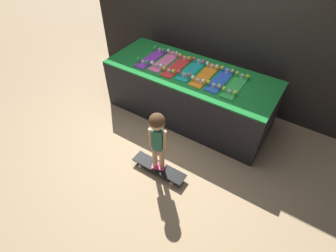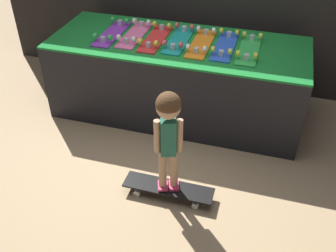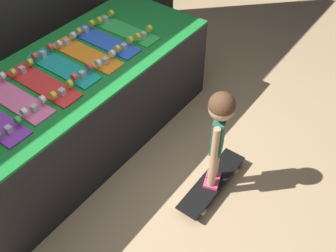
{
  "view_description": "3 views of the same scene",
  "coord_description": "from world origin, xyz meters",
  "px_view_note": "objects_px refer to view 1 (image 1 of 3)",
  "views": [
    {
      "loc": [
        1.49,
        -2.23,
        2.81
      ],
      "look_at": [
        0.13,
        -0.15,
        0.43
      ],
      "focal_mm": 28.0,
      "sensor_mm": 36.0,
      "label": 1
    },
    {
      "loc": [
        0.89,
        -2.73,
        2.4
      ],
      "look_at": [
        0.15,
        -0.19,
        0.42
      ],
      "focal_mm": 42.0,
      "sensor_mm": 36.0,
      "label": 2
    },
    {
      "loc": [
        -1.47,
        -1.4,
        2.59
      ],
      "look_at": [
        0.23,
        -0.15,
        0.49
      ],
      "focal_mm": 42.0,
      "sensor_mm": 36.0,
      "label": 3
    }
  ],
  "objects_px": {
    "skateboard_teal_on_rack": "(192,69)",
    "skateboard_on_floor": "(159,168)",
    "skateboard_green_on_rack": "(236,85)",
    "child": "(157,133)",
    "skateboard_pink_on_rack": "(165,61)",
    "skateboard_purple_on_rack": "(152,58)",
    "skateboard_orange_on_rack": "(205,75)",
    "skateboard_blue_on_rack": "(220,79)",
    "skateboard_red_on_rack": "(177,66)"
  },
  "relations": [
    {
      "from": "skateboard_pink_on_rack",
      "to": "skateboard_orange_on_rack",
      "type": "distance_m",
      "value": 0.68
    },
    {
      "from": "skateboard_orange_on_rack",
      "to": "skateboard_green_on_rack",
      "type": "xyz_separation_m",
      "value": [
        0.45,
        -0.0,
        0.0
      ]
    },
    {
      "from": "skateboard_purple_on_rack",
      "to": "skateboard_orange_on_rack",
      "type": "xyz_separation_m",
      "value": [
        0.9,
        0.02,
        0.0
      ]
    },
    {
      "from": "skateboard_pink_on_rack",
      "to": "skateboard_blue_on_rack",
      "type": "xyz_separation_m",
      "value": [
        0.9,
        -0.0,
        0.0
      ]
    },
    {
      "from": "skateboard_pink_on_rack",
      "to": "skateboard_teal_on_rack",
      "type": "relative_size",
      "value": 1.0
    },
    {
      "from": "skateboard_red_on_rack",
      "to": "skateboard_orange_on_rack",
      "type": "relative_size",
      "value": 1.0
    },
    {
      "from": "skateboard_purple_on_rack",
      "to": "skateboard_green_on_rack",
      "type": "xyz_separation_m",
      "value": [
        1.35,
        0.01,
        0.0
      ]
    },
    {
      "from": "skateboard_teal_on_rack",
      "to": "skateboard_green_on_rack",
      "type": "relative_size",
      "value": 1.0
    },
    {
      "from": "child",
      "to": "skateboard_green_on_rack",
      "type": "bearing_deg",
      "value": 51.73
    },
    {
      "from": "skateboard_pink_on_rack",
      "to": "skateboard_purple_on_rack",
      "type": "bearing_deg",
      "value": -172.2
    },
    {
      "from": "skateboard_teal_on_rack",
      "to": "skateboard_blue_on_rack",
      "type": "relative_size",
      "value": 1.0
    },
    {
      "from": "skateboard_orange_on_rack",
      "to": "child",
      "type": "distance_m",
      "value": 1.22
    },
    {
      "from": "skateboard_orange_on_rack",
      "to": "skateboard_on_floor",
      "type": "distance_m",
      "value": 1.43
    },
    {
      "from": "skateboard_orange_on_rack",
      "to": "skateboard_blue_on_rack",
      "type": "xyz_separation_m",
      "value": [
        0.23,
        0.01,
        0.0
      ]
    },
    {
      "from": "skateboard_orange_on_rack",
      "to": "skateboard_blue_on_rack",
      "type": "distance_m",
      "value": 0.23
    },
    {
      "from": "skateboard_purple_on_rack",
      "to": "skateboard_red_on_rack",
      "type": "height_order",
      "value": "same"
    },
    {
      "from": "skateboard_red_on_rack",
      "to": "child",
      "type": "height_order",
      "value": "child"
    },
    {
      "from": "skateboard_orange_on_rack",
      "to": "child",
      "type": "xyz_separation_m",
      "value": [
        0.03,
        -1.22,
        -0.1
      ]
    },
    {
      "from": "skateboard_teal_on_rack",
      "to": "skateboard_orange_on_rack",
      "type": "bearing_deg",
      "value": -5.0
    },
    {
      "from": "skateboard_green_on_rack",
      "to": "skateboard_blue_on_rack",
      "type": "bearing_deg",
      "value": 176.01
    },
    {
      "from": "child",
      "to": "skateboard_blue_on_rack",
      "type": "bearing_deg",
      "value": 61.83
    },
    {
      "from": "skateboard_green_on_rack",
      "to": "skateboard_red_on_rack",
      "type": "bearing_deg",
      "value": -179.55
    },
    {
      "from": "skateboard_pink_on_rack",
      "to": "skateboard_teal_on_rack",
      "type": "bearing_deg",
      "value": 0.74
    },
    {
      "from": "skateboard_orange_on_rack",
      "to": "child",
      "type": "relative_size",
      "value": 0.72
    },
    {
      "from": "skateboard_on_floor",
      "to": "child",
      "type": "xyz_separation_m",
      "value": [
        -0.0,
        -0.0,
        0.65
      ]
    },
    {
      "from": "child",
      "to": "skateboard_on_floor",
      "type": "bearing_deg",
      "value": 44.21
    },
    {
      "from": "skateboard_teal_on_rack",
      "to": "child",
      "type": "distance_m",
      "value": 1.27
    },
    {
      "from": "skateboard_pink_on_rack",
      "to": "skateboard_red_on_rack",
      "type": "relative_size",
      "value": 1.0
    },
    {
      "from": "skateboard_purple_on_rack",
      "to": "skateboard_orange_on_rack",
      "type": "distance_m",
      "value": 0.9
    },
    {
      "from": "skateboard_red_on_rack",
      "to": "skateboard_orange_on_rack",
      "type": "bearing_deg",
      "value": 1.4
    },
    {
      "from": "skateboard_purple_on_rack",
      "to": "skateboard_teal_on_rack",
      "type": "bearing_deg",
      "value": 3.11
    },
    {
      "from": "skateboard_teal_on_rack",
      "to": "skateboard_blue_on_rack",
      "type": "distance_m",
      "value": 0.45
    },
    {
      "from": "skateboard_on_floor",
      "to": "child",
      "type": "relative_size",
      "value": 0.83
    },
    {
      "from": "skateboard_pink_on_rack",
      "to": "child",
      "type": "relative_size",
      "value": 0.72
    },
    {
      "from": "skateboard_pink_on_rack",
      "to": "skateboard_teal_on_rack",
      "type": "distance_m",
      "value": 0.45
    },
    {
      "from": "skateboard_teal_on_rack",
      "to": "skateboard_on_floor",
      "type": "bearing_deg",
      "value": -78.23
    },
    {
      "from": "skateboard_blue_on_rack",
      "to": "child",
      "type": "bearing_deg",
      "value": -98.94
    },
    {
      "from": "skateboard_green_on_rack",
      "to": "child",
      "type": "height_order",
      "value": "child"
    },
    {
      "from": "skateboard_green_on_rack",
      "to": "skateboard_on_floor",
      "type": "xyz_separation_m",
      "value": [
        -0.42,
        -1.21,
        -0.74
      ]
    },
    {
      "from": "skateboard_on_floor",
      "to": "child",
      "type": "height_order",
      "value": "child"
    },
    {
      "from": "skateboard_purple_on_rack",
      "to": "skateboard_red_on_rack",
      "type": "relative_size",
      "value": 1.0
    },
    {
      "from": "skateboard_pink_on_rack",
      "to": "skateboard_on_floor",
      "type": "relative_size",
      "value": 0.87
    },
    {
      "from": "skateboard_orange_on_rack",
      "to": "skateboard_green_on_rack",
      "type": "height_order",
      "value": "same"
    },
    {
      "from": "skateboard_on_floor",
      "to": "skateboard_blue_on_rack",
      "type": "bearing_deg",
      "value": 81.06
    },
    {
      "from": "skateboard_blue_on_rack",
      "to": "skateboard_orange_on_rack",
      "type": "bearing_deg",
      "value": -177.0
    },
    {
      "from": "skateboard_red_on_rack",
      "to": "skateboard_purple_on_rack",
      "type": "bearing_deg",
      "value": -179.25
    },
    {
      "from": "skateboard_orange_on_rack",
      "to": "child",
      "type": "height_order",
      "value": "child"
    },
    {
      "from": "skateboard_blue_on_rack",
      "to": "skateboard_on_floor",
      "type": "relative_size",
      "value": 0.87
    },
    {
      "from": "skateboard_purple_on_rack",
      "to": "skateboard_red_on_rack",
      "type": "distance_m",
      "value": 0.45
    },
    {
      "from": "skateboard_teal_on_rack",
      "to": "skateboard_blue_on_rack",
      "type": "xyz_separation_m",
      "value": [
        0.45,
        -0.01,
        0.0
      ]
    }
  ]
}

